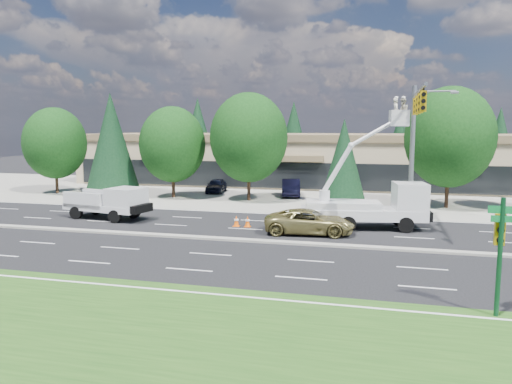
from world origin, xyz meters
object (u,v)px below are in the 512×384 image
(signal_mast, at_px, (415,130))
(street_sign_pole, at_px, (500,244))
(bucket_truck, at_px, (374,201))
(minivan, at_px, (309,222))
(utility_pickup, at_px, (110,206))

(signal_mast, bearing_deg, street_sign_pole, -82.73)
(bucket_truck, bearing_deg, signal_mast, 26.91)
(minivan, bearing_deg, bucket_truck, -60.30)
(signal_mast, relative_size, street_sign_pole, 2.54)
(utility_pickup, distance_m, minivan, 13.95)
(signal_mast, distance_m, bucket_truck, 5.25)
(street_sign_pole, xyz_separation_m, utility_pickup, (-21.85, 12.52, -1.53))
(street_sign_pole, relative_size, bucket_truck, 0.49)
(signal_mast, bearing_deg, minivan, -144.66)
(bucket_truck, bearing_deg, utility_pickup, 174.43)
(signal_mast, bearing_deg, bucket_truck, -143.68)
(signal_mast, xyz_separation_m, minivan, (-5.99, -4.24, -5.33))
(signal_mast, xyz_separation_m, utility_pickup, (-19.88, -2.93, -5.14))
(street_sign_pole, height_order, minivan, street_sign_pole)
(utility_pickup, height_order, minivan, utility_pickup)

